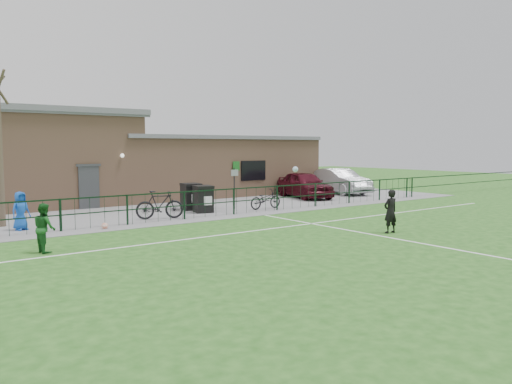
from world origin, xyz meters
TOP-DOWN VIEW (x-y plane):
  - ground at (0.00, 0.00)m, footprint 90.00×90.00m
  - paving_strip at (0.00, 13.50)m, footprint 34.00×13.00m
  - pitch_line_touch at (0.00, 7.80)m, footprint 28.00×0.10m
  - pitch_line_mid at (0.00, 4.00)m, footprint 28.00×0.10m
  - pitch_line_perp at (2.00, 0.00)m, footprint 0.10×16.00m
  - perimeter_fence at (0.00, 8.00)m, footprint 28.00×0.10m
  - wheelie_bin_left at (0.29, 10.64)m, footprint 0.91×1.00m
  - wheelie_bin_right at (0.25, 9.42)m, footprint 0.93×1.01m
  - sign_post at (2.17, 9.68)m, footprint 0.07×0.07m
  - car_maroon at (8.52, 11.58)m, footprint 2.89×4.89m
  - car_silver at (12.11, 12.19)m, footprint 2.42×5.09m
  - bicycle_d at (-2.29, 8.68)m, footprint 2.07×1.13m
  - bicycle_e at (3.36, 8.72)m, footprint 1.82×0.66m
  - spectator_child at (-7.59, 9.13)m, footprint 0.80×0.67m
  - goalkeeper_kick at (2.72, 0.88)m, footprint 1.83×3.81m
  - outfield_player at (-7.87, 4.67)m, footprint 0.61×0.75m
  - ball_ground at (-5.05, 7.59)m, footprint 0.24×0.24m
  - clubhouse at (-0.88, 16.50)m, footprint 24.25×5.40m

SIDE VIEW (x-z plane):
  - ground at x=0.00m, z-range 0.00..0.00m
  - pitch_line_touch at x=0.00m, z-range 0.00..0.01m
  - pitch_line_mid at x=0.00m, z-range 0.00..0.01m
  - pitch_line_perp at x=2.00m, z-range 0.00..0.01m
  - paving_strip at x=0.00m, z-range 0.00..0.02m
  - ball_ground at x=-5.05m, z-range 0.00..0.24m
  - bicycle_e at x=3.36m, z-range 0.02..0.97m
  - wheelie_bin_right at x=0.25m, z-range 0.02..1.17m
  - perimeter_fence at x=0.00m, z-range 0.00..1.20m
  - wheelie_bin_left at x=0.29m, z-range 0.02..1.20m
  - bicycle_d at x=-2.29m, z-range 0.02..1.22m
  - outfield_player at x=-7.87m, z-range 0.00..1.43m
  - spectator_child at x=-7.59m, z-range 0.02..1.43m
  - car_maroon at x=8.52m, z-range 0.02..1.58m
  - goalkeeper_kick at x=2.72m, z-range -0.32..1.96m
  - car_silver at x=12.11m, z-range 0.02..1.63m
  - sign_post at x=2.17m, z-range 0.02..2.02m
  - clubhouse at x=-0.88m, z-range -0.26..4.70m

